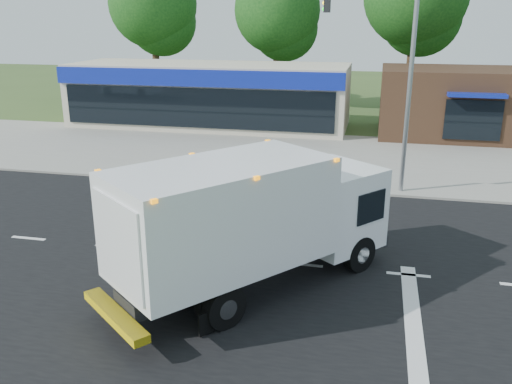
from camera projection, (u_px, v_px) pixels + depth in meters
The scene contains 11 objects.
ground at pixel (302, 265), 15.80m from camera, with size 120.00×120.00×0.00m, color #385123.
road_asphalt at pixel (302, 265), 15.80m from camera, with size 60.00×14.00×0.02m, color black.
sidewalk at pixel (329, 183), 23.39m from camera, with size 60.00×2.40×0.12m, color gray.
parking_apron at pixel (339, 153), 28.79m from camera, with size 60.00×9.00×0.02m, color gray.
lane_markings at pixel (346, 291), 14.26m from camera, with size 55.20×7.00×0.01m.
ems_box_truck at pixel (251, 216), 13.80m from camera, with size 7.03×7.87×3.59m.
emergency_worker at pixel (171, 260), 14.11m from camera, with size 0.72×0.61×1.77m.
retail_strip_mall at pixel (209, 95), 35.54m from camera, with size 18.00×6.20×4.00m.
brown_storefront at pixel (466, 103), 32.27m from camera, with size 10.00×6.70×4.00m.
traffic_signal_pole at pixel (394, 71), 20.84m from camera, with size 3.51×0.25×8.00m.
background_trees at pixel (347, 10), 39.83m from camera, with size 36.77×7.39×12.10m.
Camera 1 is at (1.82, -14.31, 6.92)m, focal length 38.00 mm.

